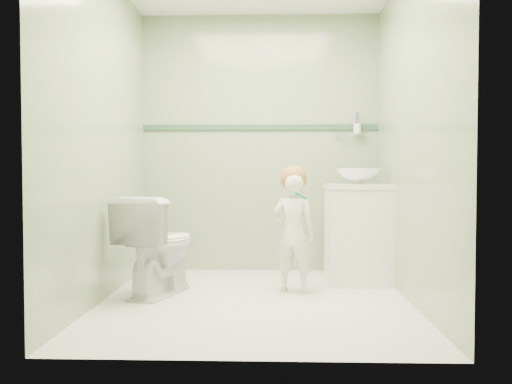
{
  "coord_description": "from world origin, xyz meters",
  "views": [
    {
      "loc": [
        0.13,
        -3.88,
        0.92
      ],
      "look_at": [
        0.0,
        0.15,
        0.78
      ],
      "focal_mm": 38.2,
      "sensor_mm": 36.0,
      "label": 1
    }
  ],
  "objects": [
    {
      "name": "faucet",
      "position": [
        0.84,
        0.89,
        0.97
      ],
      "size": [
        0.03,
        0.13,
        0.18
      ],
      "color": "silver",
      "rests_on": "counter"
    },
    {
      "name": "ground",
      "position": [
        0.0,
        0.0,
        0.0
      ],
      "size": [
        2.5,
        2.5,
        0.0
      ],
      "primitive_type": "plane",
      "color": "silver",
      "rests_on": "ground"
    },
    {
      "name": "trim_stripe",
      "position": [
        0.0,
        1.24,
        1.35
      ],
      "size": [
        2.2,
        0.02,
        0.05
      ],
      "primitive_type": "cube",
      "color": "#2E5339",
      "rests_on": "room_shell"
    },
    {
      "name": "toilet",
      "position": [
        -0.74,
        0.2,
        0.38
      ],
      "size": [
        0.62,
        0.83,
        0.75
      ],
      "primitive_type": "imported",
      "rotation": [
        0.0,
        0.0,
        2.84
      ],
      "color": "white",
      "rests_on": "ground"
    },
    {
      "name": "counter",
      "position": [
        0.84,
        0.7,
        0.81
      ],
      "size": [
        0.54,
        0.52,
        0.04
      ],
      "primitive_type": "cube",
      "color": "white",
      "rests_on": "vanity"
    },
    {
      "name": "vanity",
      "position": [
        0.84,
        0.7,
        0.4
      ],
      "size": [
        0.52,
        0.5,
        0.8
      ],
      "primitive_type": "cube",
      "color": "white",
      "rests_on": "ground"
    },
    {
      "name": "room_shell",
      "position": [
        0.0,
        0.0,
        1.2
      ],
      "size": [
        2.5,
        2.54,
        2.4
      ],
      "color": "gray",
      "rests_on": "ground"
    },
    {
      "name": "hair_cap",
      "position": [
        0.29,
        0.33,
        0.88
      ],
      "size": [
        0.2,
        0.2,
        0.2
      ],
      "primitive_type": "sphere",
      "color": "#A36530",
      "rests_on": "toddler"
    },
    {
      "name": "basin",
      "position": [
        0.84,
        0.7,
        0.89
      ],
      "size": [
        0.37,
        0.37,
        0.13
      ],
      "primitive_type": "imported",
      "color": "white",
      "rests_on": "counter"
    },
    {
      "name": "cup_holder",
      "position": [
        0.89,
        1.18,
        1.33
      ],
      "size": [
        0.26,
        0.07,
        0.21
      ],
      "color": "silver",
      "rests_on": "room_shell"
    },
    {
      "name": "toddler",
      "position": [
        0.29,
        0.3,
        0.46
      ],
      "size": [
        0.38,
        0.3,
        0.91
      ],
      "primitive_type": "imported",
      "rotation": [
        0.0,
        0.0,
        2.88
      ],
      "color": "silver",
      "rests_on": "ground"
    },
    {
      "name": "teal_toothbrush",
      "position": [
        0.32,
        0.16,
        0.76
      ],
      "size": [
        0.11,
        0.14,
        0.08
      ],
      "color": "#057E59",
      "rests_on": "toddler"
    }
  ]
}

